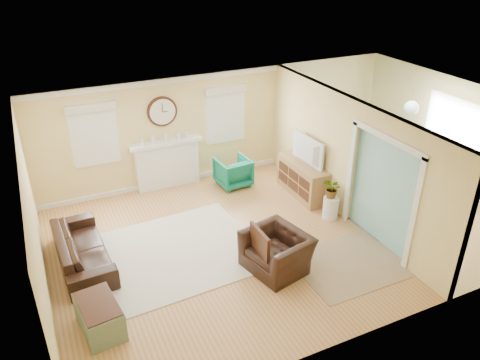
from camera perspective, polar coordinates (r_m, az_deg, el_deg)
name	(u,v)px	position (r m, az deg, el deg)	size (l,w,h in m)	color
floor	(281,230)	(9.70, 5.07, -6.12)	(9.00, 9.00, 0.00)	#AA7735
wall_back	(223,124)	(11.51, -2.10, 6.84)	(9.00, 0.02, 2.60)	#D4BF7B
wall_front	(390,260)	(7.02, 17.83, -9.27)	(9.00, 0.02, 2.60)	#D4BF7B
wall_left	(34,228)	(8.03, -23.78, -5.41)	(0.02, 6.00, 2.60)	#D4BF7B
wall_right	(455,137)	(11.82, 24.73, 4.83)	(0.02, 6.00, 2.60)	#D4BF7B
ceiling	(287,109)	(8.55, 5.78, 8.57)	(9.00, 6.00, 0.02)	white
partition	(340,152)	(10.02, 12.13, 3.33)	(0.17, 6.00, 2.60)	#D4BF7B
fireplace	(167,163)	(11.23, -8.85, 2.06)	(1.70, 0.30, 1.17)	white
wall_clock	(162,112)	(10.84, -9.46, 8.24)	(0.70, 0.07, 0.70)	#402416
window_left	(94,130)	(10.61, -17.42, 5.81)	(1.05, 0.13, 1.42)	white
window_right	(225,110)	(11.37, -1.80, 8.49)	(1.05, 0.13, 1.42)	white
french_doors	(452,145)	(11.86, 24.40, 3.91)	(0.06, 1.70, 2.20)	white
pendant	(411,108)	(10.47, 20.16, 8.26)	(0.30, 0.30, 0.55)	gold
rug_cream	(177,252)	(9.12, -7.73, -8.68)	(3.00, 2.60, 0.02)	beige
rug_jute	(349,264)	(8.97, 13.09, -9.92)	(1.94, 1.59, 0.01)	tan
rug_grey	(376,195)	(11.36, 16.25, -1.80)	(2.43, 3.04, 0.01)	slate
sofa	(82,249)	(9.07, -18.69, -7.97)	(2.12, 0.83, 0.62)	black
eames_chair	(277,252)	(8.48, 4.49, -8.68)	(1.10, 0.96, 0.72)	black
green_chair	(233,172)	(11.23, -0.85, 0.99)	(0.74, 0.76, 0.69)	#066A49
trunk	(99,317)	(7.66, -16.76, -15.65)	(0.65, 0.95, 0.52)	gray
credenza	(303,179)	(10.88, 7.64, 0.14)	(0.51, 1.51, 0.80)	#A37B4F
tv	(304,151)	(10.57, 7.80, 3.57)	(1.09, 0.14, 0.63)	black
garden_stool	(331,208)	(10.14, 10.98, -3.33)	(0.33, 0.33, 0.49)	white
potted_plant	(333,189)	(9.92, 11.21, -1.04)	(0.39, 0.34, 0.44)	#337F33
dining_table	(378,182)	(11.21, 16.48, -0.29)	(1.96, 1.09, 0.69)	#402416
dining_chair_n	(347,156)	(11.86, 12.91, 2.84)	(0.44, 0.44, 0.93)	slate
dining_chair_s	(416,197)	(10.31, 20.62, -1.90)	(0.46, 0.46, 1.02)	slate
dining_chair_w	(357,180)	(10.69, 14.09, 0.00)	(0.51, 0.51, 0.96)	white
dining_chair_e	(397,166)	(11.55, 18.63, 1.61)	(0.48, 0.48, 1.01)	slate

